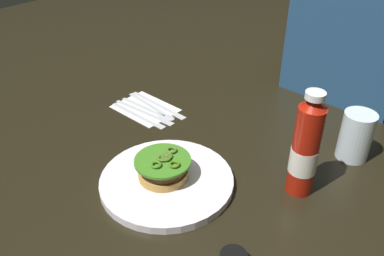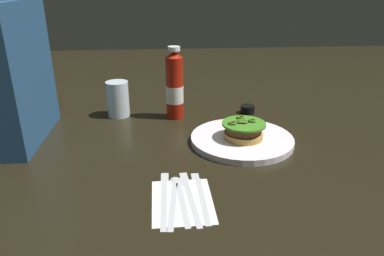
{
  "view_description": "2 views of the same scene",
  "coord_description": "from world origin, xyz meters",
  "px_view_note": "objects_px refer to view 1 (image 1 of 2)",
  "views": [
    {
      "loc": [
        0.52,
        -0.6,
        0.59
      ],
      "look_at": [
        -0.03,
        -0.01,
        0.06
      ],
      "focal_mm": 38.08,
      "sensor_mm": 36.0,
      "label": 1
    },
    {
      "loc": [
        -0.9,
        0.08,
        0.43
      ],
      "look_at": [
        0.01,
        -0.0,
        0.05
      ],
      "focal_mm": 33.81,
      "sensor_mm": 36.0,
      "label": 2
    }
  ],
  "objects_px": {
    "spoon_utensil": "(157,109)",
    "fork_utensil": "(150,109)",
    "ketchup_bottle": "(305,149)",
    "dinner_plate": "(167,181)",
    "burger_sandwich": "(163,168)",
    "steak_knife": "(147,113)",
    "napkin": "(145,108)",
    "butter_knife": "(161,106)",
    "table_knife": "(141,115)",
    "water_glass": "(356,136)",
    "diner_person": "(358,11)"
  },
  "relations": [
    {
      "from": "water_glass",
      "to": "steak_knife",
      "type": "height_order",
      "value": "water_glass"
    },
    {
      "from": "butter_knife",
      "to": "fork_utensil",
      "type": "bearing_deg",
      "value": -102.17
    },
    {
      "from": "dinner_plate",
      "to": "butter_knife",
      "type": "distance_m",
      "value": 0.34
    },
    {
      "from": "spoon_utensil",
      "to": "napkin",
      "type": "bearing_deg",
      "value": -151.64
    },
    {
      "from": "dinner_plate",
      "to": "burger_sandwich",
      "type": "relative_size",
      "value": 2.39
    },
    {
      "from": "table_knife",
      "to": "water_glass",
      "type": "bearing_deg",
      "value": 23.68
    },
    {
      "from": "ketchup_bottle",
      "to": "napkin",
      "type": "xyz_separation_m",
      "value": [
        -0.5,
        0.01,
        -0.1
      ]
    },
    {
      "from": "dinner_plate",
      "to": "diner_person",
      "type": "xyz_separation_m",
      "value": [
        0.09,
        0.65,
        0.25
      ]
    },
    {
      "from": "steak_knife",
      "to": "spoon_utensil",
      "type": "relative_size",
      "value": 1.06
    },
    {
      "from": "steak_knife",
      "to": "fork_utensil",
      "type": "distance_m",
      "value": 0.02
    },
    {
      "from": "table_knife",
      "to": "steak_knife",
      "type": "bearing_deg",
      "value": 88.57
    },
    {
      "from": "spoon_utensil",
      "to": "diner_person",
      "type": "relative_size",
      "value": 0.36
    },
    {
      "from": "ketchup_bottle",
      "to": "napkin",
      "type": "height_order",
      "value": "ketchup_bottle"
    },
    {
      "from": "water_glass",
      "to": "butter_knife",
      "type": "relative_size",
      "value": 0.54
    },
    {
      "from": "diner_person",
      "to": "table_knife",
      "type": "bearing_deg",
      "value": -124.25
    },
    {
      "from": "napkin",
      "to": "butter_knife",
      "type": "bearing_deg",
      "value": 54.56
    },
    {
      "from": "water_glass",
      "to": "ketchup_bottle",
      "type": "bearing_deg",
      "value": -99.41
    },
    {
      "from": "ketchup_bottle",
      "to": "spoon_utensil",
      "type": "distance_m",
      "value": 0.48
    },
    {
      "from": "steak_knife",
      "to": "spoon_utensil",
      "type": "bearing_deg",
      "value": 84.47
    },
    {
      "from": "butter_knife",
      "to": "diner_person",
      "type": "height_order",
      "value": "diner_person"
    },
    {
      "from": "burger_sandwich",
      "to": "steak_knife",
      "type": "height_order",
      "value": "burger_sandwich"
    },
    {
      "from": "napkin",
      "to": "fork_utensil",
      "type": "bearing_deg",
      "value": 3.34
    },
    {
      "from": "ketchup_bottle",
      "to": "fork_utensil",
      "type": "relative_size",
      "value": 1.26
    },
    {
      "from": "water_glass",
      "to": "butter_knife",
      "type": "bearing_deg",
      "value": -163.83
    },
    {
      "from": "dinner_plate",
      "to": "table_knife",
      "type": "bearing_deg",
      "value": 149.59
    },
    {
      "from": "butter_knife",
      "to": "burger_sandwich",
      "type": "bearing_deg",
      "value": -42.57
    },
    {
      "from": "ketchup_bottle",
      "to": "water_glass",
      "type": "relative_size",
      "value": 1.99
    },
    {
      "from": "steak_knife",
      "to": "spoon_utensil",
      "type": "height_order",
      "value": "same"
    },
    {
      "from": "fork_utensil",
      "to": "ketchup_bottle",
      "type": "bearing_deg",
      "value": -0.88
    },
    {
      "from": "ketchup_bottle",
      "to": "steak_knife",
      "type": "relative_size",
      "value": 1.11
    },
    {
      "from": "fork_utensil",
      "to": "spoon_utensil",
      "type": "xyz_separation_m",
      "value": [
        0.01,
        0.02,
        0.0
      ]
    },
    {
      "from": "fork_utensil",
      "to": "diner_person",
      "type": "height_order",
      "value": "diner_person"
    },
    {
      "from": "water_glass",
      "to": "steak_knife",
      "type": "xyz_separation_m",
      "value": [
        -0.5,
        -0.2,
        -0.05
      ]
    },
    {
      "from": "dinner_plate",
      "to": "burger_sandwich",
      "type": "xyz_separation_m",
      "value": [
        -0.01,
        -0.0,
        0.03
      ]
    },
    {
      "from": "diner_person",
      "to": "water_glass",
      "type": "bearing_deg",
      "value": -59.61
    },
    {
      "from": "dinner_plate",
      "to": "water_glass",
      "type": "height_order",
      "value": "water_glass"
    },
    {
      "from": "burger_sandwich",
      "to": "napkin",
      "type": "relative_size",
      "value": 0.72
    },
    {
      "from": "table_knife",
      "to": "spoon_utensil",
      "type": "xyz_separation_m",
      "value": [
        0.0,
        0.05,
        0.0
      ]
    },
    {
      "from": "ketchup_bottle",
      "to": "butter_knife",
      "type": "height_order",
      "value": "ketchup_bottle"
    },
    {
      "from": "ketchup_bottle",
      "to": "fork_utensil",
      "type": "distance_m",
      "value": 0.49
    },
    {
      "from": "water_glass",
      "to": "table_knife",
      "type": "relative_size",
      "value": 0.59
    },
    {
      "from": "spoon_utensil",
      "to": "diner_person",
      "type": "height_order",
      "value": "diner_person"
    },
    {
      "from": "spoon_utensil",
      "to": "fork_utensil",
      "type": "bearing_deg",
      "value": -126.7
    },
    {
      "from": "fork_utensil",
      "to": "spoon_utensil",
      "type": "height_order",
      "value": "same"
    },
    {
      "from": "dinner_plate",
      "to": "diner_person",
      "type": "relative_size",
      "value": 0.51
    },
    {
      "from": "ketchup_bottle",
      "to": "water_glass",
      "type": "xyz_separation_m",
      "value": [
        0.03,
        0.19,
        -0.05
      ]
    },
    {
      "from": "dinner_plate",
      "to": "diner_person",
      "type": "height_order",
      "value": "diner_person"
    },
    {
      "from": "burger_sandwich",
      "to": "table_knife",
      "type": "distance_m",
      "value": 0.29
    },
    {
      "from": "dinner_plate",
      "to": "spoon_utensil",
      "type": "bearing_deg",
      "value": 140.96
    },
    {
      "from": "napkin",
      "to": "spoon_utensil",
      "type": "height_order",
      "value": "spoon_utensil"
    }
  ]
}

